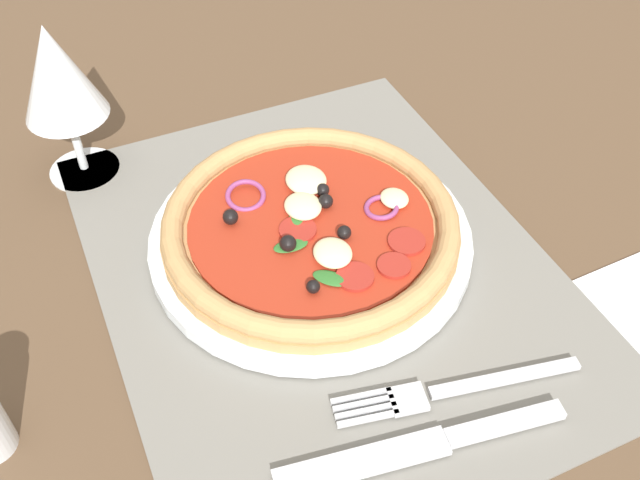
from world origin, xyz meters
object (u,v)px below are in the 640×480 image
(fork, at_px, (445,391))
(knife, at_px, (420,447))
(plate, at_px, (312,239))
(pizza, at_px, (312,224))
(wine_glass, at_px, (57,75))

(fork, xyz_separation_m, knife, (-0.03, 0.04, 0.00))
(plate, height_order, knife, plate)
(pizza, bearing_deg, knife, 176.79)
(pizza, relative_size, wine_glass, 1.63)
(plate, bearing_deg, knife, 176.89)
(wine_glass, bearing_deg, plate, -139.34)
(pizza, distance_m, knife, 0.20)
(plate, relative_size, wine_glass, 1.78)
(fork, height_order, wine_glass, wine_glass)
(plate, bearing_deg, fork, -171.34)
(knife, bearing_deg, plate, -84.61)
(plate, bearing_deg, wine_glass, 40.66)
(fork, height_order, knife, knife)
(fork, distance_m, knife, 0.05)
(pizza, relative_size, knife, 1.21)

